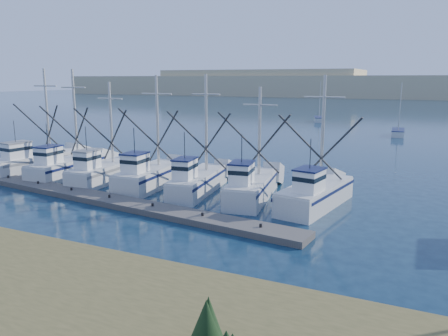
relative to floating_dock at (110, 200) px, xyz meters
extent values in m
plane|color=#0B2034|center=(9.69, -5.11, -0.20)|extent=(500.00, 500.00, 0.00)
cube|color=#56514D|center=(0.00, 0.00, 0.00)|extent=(29.84, 5.48, 0.40)
cube|color=tan|center=(9.69, 204.89, 4.80)|extent=(360.00, 60.00, 10.00)
cube|color=silver|center=(-13.16, 5.81, 0.57)|extent=(3.81, 9.30, 1.54)
cube|color=white|center=(-13.16, 3.50, 2.09)|extent=(1.79, 2.39, 1.50)
cylinder|color=#B7B2A8|center=(-13.16, 7.35, 5.38)|extent=(0.22, 0.22, 8.08)
cube|color=silver|center=(-9.01, 5.30, 0.54)|extent=(2.94, 8.12, 1.48)
cube|color=white|center=(-9.01, 3.25, 2.03)|extent=(1.56, 2.03, 1.50)
cylinder|color=#B7B2A8|center=(-9.01, 6.66, 5.30)|extent=(0.22, 0.22, 8.03)
cube|color=silver|center=(-4.64, 4.99, 0.52)|extent=(2.80, 7.53, 1.43)
cube|color=white|center=(-4.64, 3.10, 1.98)|extent=(1.47, 1.88, 1.50)
cylinder|color=#B7B2A8|center=(-4.64, 6.25, 4.72)|extent=(0.22, 0.22, 6.98)
cube|color=silver|center=(0.02, 5.09, 0.57)|extent=(3.10, 7.75, 1.54)
cube|color=white|center=(0.02, 3.14, 2.09)|extent=(1.62, 1.95, 1.50)
cylinder|color=#B7B2A8|center=(0.02, 6.38, 5.06)|extent=(0.22, 0.22, 7.42)
cube|color=silver|center=(4.34, 5.31, 0.51)|extent=(3.22, 8.25, 1.43)
cube|color=white|center=(4.34, 3.25, 1.98)|extent=(1.51, 2.11, 1.50)
cylinder|color=#B7B2A8|center=(4.34, 6.68, 5.02)|extent=(0.22, 0.22, 7.59)
cube|color=silver|center=(8.79, 5.30, 0.56)|extent=(3.54, 8.28, 1.51)
cube|color=white|center=(8.79, 3.25, 2.06)|extent=(1.66, 2.14, 1.50)
cylinder|color=#B7B2A8|center=(8.79, 6.67, 4.61)|extent=(0.22, 0.22, 6.60)
cube|color=silver|center=(13.50, 5.25, 0.54)|extent=(3.85, 8.23, 1.48)
cube|color=white|center=(13.50, 3.22, 2.03)|extent=(1.78, 2.15, 1.50)
cylinder|color=#B7B2A8|center=(13.50, 6.60, 5.00)|extent=(0.22, 0.22, 7.45)
cube|color=silver|center=(16.22, 48.42, 0.25)|extent=(2.01, 5.82, 0.90)
cylinder|color=#B7B2A8|center=(16.22, 48.72, 4.30)|extent=(0.12, 0.12, 7.20)
cube|color=silver|center=(0.00, 65.79, 0.25)|extent=(3.15, 5.64, 0.90)
cylinder|color=#B7B2A8|center=(0.00, 66.09, 4.30)|extent=(0.12, 0.12, 7.20)
camera|label=1|loc=(19.93, -23.72, 8.49)|focal=35.00mm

